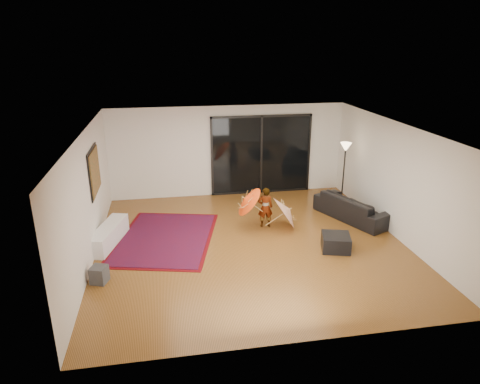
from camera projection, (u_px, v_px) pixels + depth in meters
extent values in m
plane|color=#915927|center=(251.00, 244.00, 9.95)|extent=(7.00, 7.00, 0.00)
plane|color=white|center=(252.00, 129.00, 9.04)|extent=(7.00, 7.00, 0.00)
plane|color=silver|center=(228.00, 151.00, 12.75)|extent=(7.00, 0.00, 7.00)
plane|color=silver|center=(299.00, 267.00, 6.25)|extent=(7.00, 0.00, 7.00)
plane|color=silver|center=(88.00, 199.00, 8.93)|extent=(0.00, 7.00, 7.00)
plane|color=silver|center=(397.00, 181.00, 10.07)|extent=(0.00, 7.00, 7.00)
cube|color=black|center=(261.00, 155.00, 12.93)|extent=(3.00, 0.04, 2.40)
cube|color=black|center=(262.00, 116.00, 12.52)|extent=(3.06, 0.06, 0.06)
cube|color=black|center=(261.00, 191.00, 13.31)|extent=(3.06, 0.06, 0.06)
cube|color=black|center=(261.00, 155.00, 12.91)|extent=(0.06, 0.06, 2.40)
cube|color=black|center=(94.00, 171.00, 9.76)|extent=(0.02, 1.28, 1.08)
cube|color=#1E4B29|center=(95.00, 171.00, 9.76)|extent=(0.03, 1.18, 0.98)
cube|color=white|center=(109.00, 235.00, 9.89)|extent=(0.81, 1.63, 0.44)
cube|color=#424244|center=(99.00, 275.00, 8.33)|extent=(0.38, 0.38, 0.34)
cube|color=#58070D|center=(165.00, 238.00, 10.23)|extent=(2.84, 3.48, 0.01)
cube|color=maroon|center=(165.00, 238.00, 10.22)|extent=(2.65, 3.29, 0.02)
imported|color=black|center=(353.00, 207.00, 11.27)|extent=(1.64, 2.31, 0.63)
cube|color=black|center=(336.00, 242.00, 9.64)|extent=(0.76, 0.76, 0.35)
cylinder|color=black|center=(341.00, 203.00, 12.42)|extent=(0.31, 0.31, 0.03)
cylinder|color=black|center=(343.00, 176.00, 12.15)|extent=(0.04, 0.04, 1.65)
cone|color=#FFD899|center=(346.00, 147.00, 11.87)|extent=(0.31, 0.31, 0.24)
imported|color=#999999|center=(265.00, 207.00, 10.72)|extent=(0.39, 0.27, 1.04)
cone|color=#E23F0B|center=(244.00, 201.00, 10.51)|extent=(0.65, 0.81, 0.74)
cylinder|color=tan|center=(244.00, 214.00, 10.62)|extent=(0.40, 0.02, 0.34)
cylinder|color=tan|center=(244.00, 197.00, 10.48)|extent=(0.05, 0.02, 0.05)
cone|color=silver|center=(290.00, 209.00, 10.68)|extent=(0.66, 0.93, 0.88)
cylinder|color=tan|center=(289.00, 222.00, 10.81)|extent=(0.47, 0.02, 0.32)
cylinder|color=tan|center=(290.00, 204.00, 10.65)|extent=(0.06, 0.02, 0.05)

